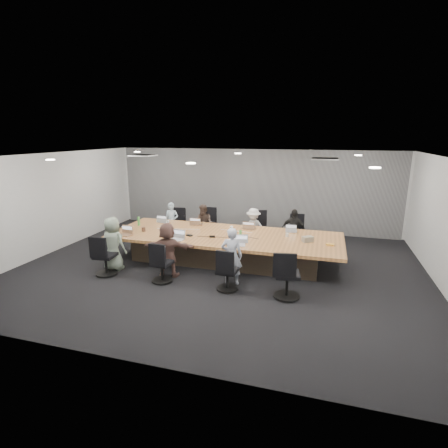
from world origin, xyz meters
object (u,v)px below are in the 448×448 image
(laptop_2, at_px, (249,228))
(laptop_5, at_px, (177,240))
(person_3, at_px, (293,230))
(conference_table, at_px, (225,247))
(stapler, at_px, (212,237))
(laptop_0, at_px, (164,221))
(chair_0, at_px, (176,227))
(snack_packet, at_px, (330,245))
(chair_3, at_px, (294,235))
(mug_brown, at_px, (144,229))
(person_0, at_px, (172,222))
(bottle_green_left, at_px, (139,221))
(person_1, at_px, (204,224))
(bottle_green_right, at_px, (240,235))
(chair_6, at_px, (227,274))
(laptop_6, at_px, (238,245))
(laptop_4, at_px, (125,235))
(person_2, at_px, (253,228))
(person_6, at_px, (232,256))
(bottle_clear, at_px, (168,224))
(person_5, at_px, (168,250))
(canvas_bag, at_px, (308,239))
(laptop_3, at_px, (292,231))
(chair_1, at_px, (208,227))
(chair_4, at_px, (106,259))
(chair_7, at_px, (287,278))
(chair_5, at_px, (162,266))
(laptop_1, at_px, (198,224))
(chair_2, at_px, (256,231))
(person_4, at_px, (113,244))

(laptop_2, height_order, laptop_5, same)
(person_3, bearing_deg, conference_table, -129.76)
(stapler, bearing_deg, laptop_0, 137.89)
(chair_0, xyz_separation_m, snack_packet, (4.81, -1.88, 0.40))
(chair_3, distance_m, mug_brown, 4.38)
(person_0, distance_m, bottle_green_left, 1.28)
(person_0, xyz_separation_m, person_1, (1.09, 0.00, -0.00))
(bottle_green_right, bearing_deg, laptop_0, 157.66)
(chair_6, bearing_deg, bottle_green_left, 151.81)
(chair_6, height_order, laptop_5, laptop_5)
(laptop_2, bearing_deg, laptop_6, 93.89)
(person_3, height_order, laptop_4, person_3)
(person_2, distance_m, person_6, 2.70)
(person_0, distance_m, bottle_clear, 1.24)
(person_5, distance_m, canvas_bag, 3.40)
(bottle_green_left, bearing_deg, chair_0, 71.82)
(chair_3, xyz_separation_m, bottle_green_right, (-1.16, -1.99, 0.46))
(laptop_3, bearing_deg, mug_brown, 14.27)
(laptop_0, xyz_separation_m, canvas_bag, (4.27, -0.84, 0.06))
(snack_packet, bearing_deg, chair_1, 153.11)
(chair_0, relative_size, snack_packet, 4.07)
(chair_1, xyz_separation_m, chair_4, (-1.42, -3.40, -0.03))
(conference_table, height_order, chair_7, chair_7)
(laptop_6, distance_m, bottle_green_right, 0.53)
(chair_5, relative_size, person_5, 0.57)
(person_6, bearing_deg, laptop_5, -26.00)
(laptop_1, height_order, laptop_4, same)
(conference_table, bearing_deg, chair_6, -72.19)
(person_0, xyz_separation_m, laptop_1, (1.09, -0.55, 0.14))
(chair_3, height_order, person_3, person_3)
(bottle_green_right, distance_m, stapler, 0.73)
(chair_2, relative_size, person_1, 0.71)
(chair_2, height_order, chair_6, chair_2)
(person_5, relative_size, bottle_green_right, 5.72)
(person_4, bearing_deg, chair_1, -110.80)
(person_2, bearing_deg, person_5, -105.91)
(chair_7, height_order, laptop_0, chair_7)
(chair_2, distance_m, mug_brown, 3.39)
(chair_7, distance_m, person_0, 5.02)
(chair_1, distance_m, person_2, 1.59)
(chair_2, bearing_deg, chair_7, 94.03)
(canvas_bag, bearing_deg, chair_0, 157.82)
(chair_2, xyz_separation_m, canvas_bag, (1.64, -1.74, 0.38))
(laptop_3, height_order, bottle_clear, bottle_clear)
(chair_6, xyz_separation_m, person_5, (-1.56, 0.35, 0.30))
(laptop_5, height_order, stapler, stapler)
(person_4, xyz_separation_m, mug_brown, (0.28, 1.03, 0.13))
(chair_2, distance_m, laptop_4, 3.89)
(person_0, height_order, canvas_bag, person_0)
(chair_2, height_order, laptop_3, chair_2)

